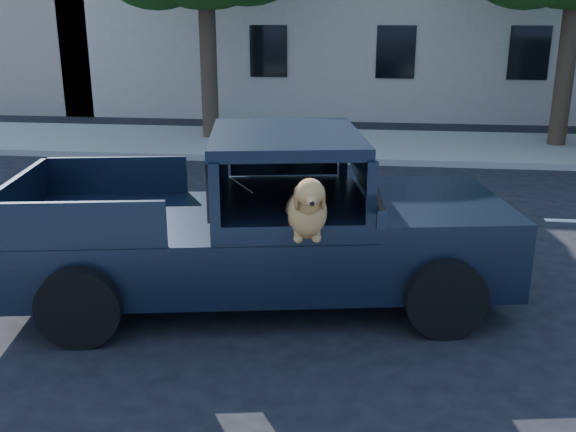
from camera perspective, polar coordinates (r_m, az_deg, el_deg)
name	(u,v)px	position (r m, az deg, el deg)	size (l,w,h in m)	color
ground	(346,294)	(7.98, 5.18, -6.92)	(120.00, 120.00, 0.00)	black
far_sidewalk	(359,145)	(16.78, 6.32, 6.27)	(60.00, 4.00, 0.15)	gray
lane_stripes	(471,217)	(11.31, 15.98, -0.11)	(21.60, 0.14, 0.01)	silver
pickup_truck	(255,244)	(7.62, -2.92, -2.52)	(5.92, 3.27, 2.01)	black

